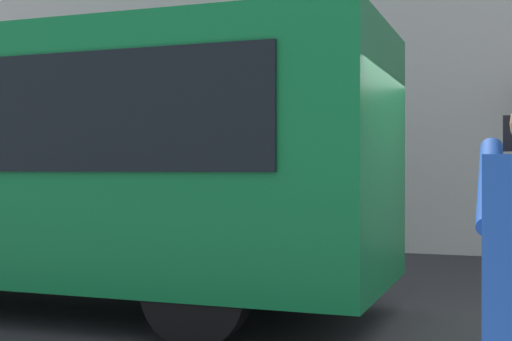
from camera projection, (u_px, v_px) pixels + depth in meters
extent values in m
plane|color=#2B2B2D|center=(406.00, 331.00, 6.83)|extent=(60.00, 60.00, 0.00)
cube|color=#0F7238|center=(4.00, 158.00, 8.32)|extent=(9.00, 2.50, 2.60)
cylinder|color=black|center=(275.00, 260.00, 8.34)|extent=(1.00, 0.28, 1.00)
cylinder|color=black|center=(196.00, 290.00, 6.27)|extent=(1.00, 0.28, 1.00)
cylinder|color=#1E4CAD|center=(490.00, 184.00, 2.70)|extent=(0.09, 0.48, 0.37)
cube|color=black|center=(512.00, 133.00, 2.80)|extent=(0.07, 0.01, 0.14)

